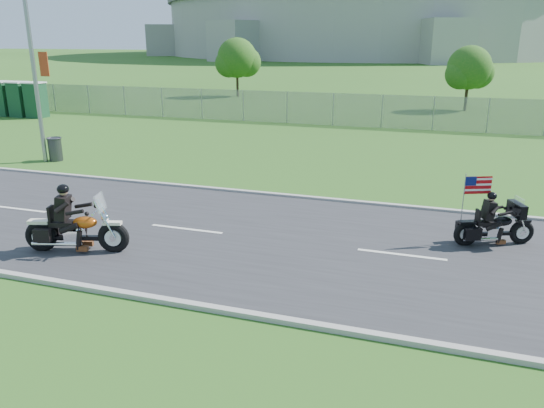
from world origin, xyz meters
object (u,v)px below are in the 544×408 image
(porta_toilet_c, at_px, (3,99))
(porta_toilet_b, at_px, (19,100))
(motorcycle_lead, at_px, (75,231))
(trash_can, at_px, (55,149))
(streetlight, at_px, (33,28))
(motorcycle_follow, at_px, (494,227))
(porta_toilet_a, at_px, (36,101))

(porta_toilet_c, bearing_deg, porta_toilet_b, 0.00)
(motorcycle_lead, xyz_separation_m, trash_can, (-7.72, 8.61, -0.07))
(motorcycle_lead, bearing_deg, streetlight, 117.49)
(porta_toilet_b, distance_m, motorcycle_follow, 33.43)
(porta_toilet_b, xyz_separation_m, motorcycle_lead, (19.46, -19.31, -0.58))
(motorcycle_follow, bearing_deg, streetlight, 142.45)
(porta_toilet_a, relative_size, porta_toilet_c, 1.00)
(motorcycle_follow, bearing_deg, porta_toilet_c, 130.42)
(porta_toilet_c, height_order, trash_can, porta_toilet_c)
(porta_toilet_b, bearing_deg, motorcycle_follow, -27.61)
(trash_can, bearing_deg, porta_toilet_a, 133.99)
(motorcycle_lead, xyz_separation_m, motorcycle_follow, (10.16, 3.83, -0.06))
(porta_toilet_a, bearing_deg, trash_can, -46.01)
(porta_toilet_b, distance_m, motorcycle_lead, 27.42)
(porta_toilet_a, relative_size, motorcycle_follow, 1.10)
(porta_toilet_a, bearing_deg, porta_toilet_c, 180.00)
(porta_toilet_c, relative_size, motorcycle_lead, 0.87)
(porta_toilet_c, relative_size, trash_can, 2.28)
(motorcycle_lead, distance_m, motorcycle_follow, 10.85)
(streetlight, relative_size, porta_toilet_b, 4.35)
(porta_toilet_c, xyz_separation_m, motorcycle_lead, (20.86, -19.31, -0.58))
(motorcycle_follow, distance_m, trash_can, 18.51)
(porta_toilet_a, relative_size, porta_toilet_b, 1.00)
(porta_toilet_c, distance_m, trash_can, 16.96)
(porta_toilet_b, relative_size, porta_toilet_c, 1.00)
(streetlight, height_order, trash_can, streetlight)
(streetlight, xyz_separation_m, motorcycle_follow, (18.20, -4.71, -5.13))
(motorcycle_lead, relative_size, trash_can, 2.62)
(porta_toilet_b, relative_size, motorcycle_follow, 1.10)
(porta_toilet_b, distance_m, trash_can, 15.90)
(porta_toilet_b, xyz_separation_m, motorcycle_follow, (29.61, -15.49, -0.64))
(porta_toilet_a, distance_m, motorcycle_lead, 26.45)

